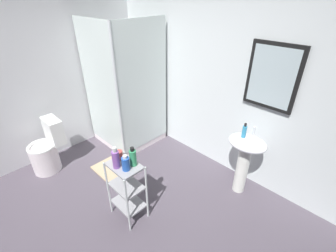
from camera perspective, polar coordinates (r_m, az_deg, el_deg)
name	(u,v)px	position (r m, az deg, el deg)	size (l,w,h in m)	color
ground_plane	(111,227)	(2.94, -13.84, -22.85)	(4.20, 4.20, 0.02)	#514954
wall_back	(217,80)	(3.24, 11.98, 10.85)	(4.20, 0.14, 2.50)	silver
wall_left	(21,81)	(3.73, -32.21, 9.34)	(0.10, 4.20, 2.50)	silver
shower_stall	(127,118)	(3.92, -9.94, 1.91)	(0.92, 0.92, 2.00)	white
pedestal_sink	(245,154)	(2.99, 18.29, -6.54)	(0.46, 0.37, 0.81)	white
sink_faucet	(254,131)	(2.94, 20.27, -1.09)	(0.03, 0.03, 0.10)	silver
toilet	(47,150)	(3.77, -27.42, -5.31)	(0.37, 0.49, 0.76)	white
storage_cart	(127,187)	(2.68, -10.05, -14.36)	(0.38, 0.28, 0.74)	silver
hand_soap_bottle	(244,131)	(2.83, 18.11, -1.22)	(0.05, 0.05, 0.18)	#389ED1
body_wash_bottle_green	(133,157)	(2.41, -8.57, -7.59)	(0.07, 0.07, 0.22)	#359A60
conditioner_bottle_purple	(116,159)	(2.40, -12.62, -7.83)	(0.07, 0.07, 0.24)	#8751A8
shampoo_bottle_blue	(126,163)	(2.37, -10.30, -8.98)	(0.08, 0.08, 0.17)	blue
rinse_cup	(119,155)	(2.54, -11.82, -6.94)	(0.08, 0.08, 0.10)	#B24742
bath_mat	(113,170)	(3.58, -13.29, -10.51)	(0.60, 0.40, 0.02)	tan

